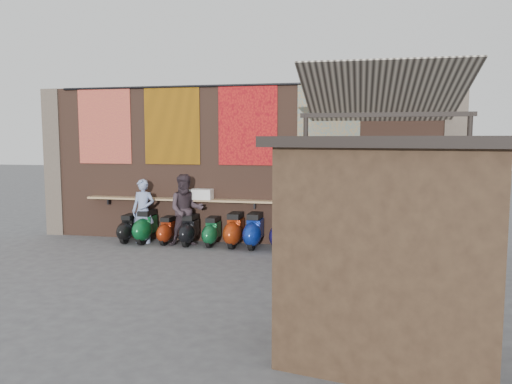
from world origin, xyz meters
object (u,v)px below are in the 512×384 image
shelf_box (201,194)px  scooter_stool_2 (167,230)px  diner_left (143,211)px  market_stall (391,254)px  scooter_stool_1 (146,227)px  shopper_navy (362,238)px  shopper_tan (376,227)px  scooter_stool_4 (212,232)px  scooter_stool_3 (189,230)px  scooter_stool_6 (254,231)px  diner_right (186,210)px  scooter_stool_5 (235,230)px  scooter_stool_0 (129,228)px  scooter_stool_8 (302,233)px  scooter_stool_7 (280,233)px  shopper_grey (392,231)px

shelf_box → scooter_stool_2: 1.26m
diner_left → market_stall: bearing=-42.4°
scooter_stool_1 → shopper_navy: 5.85m
shopper_tan → scooter_stool_4: bearing=107.4°
scooter_stool_3 → scooter_stool_6: size_ratio=0.89×
scooter_stool_1 → shopper_navy: shopper_navy is taller
shelf_box → shopper_navy: bearing=-31.6°
scooter_stool_2 → diner_right: bearing=-9.7°
diner_right → scooter_stool_5: bearing=-17.2°
scooter_stool_5 → market_stall: size_ratio=0.34×
scooter_stool_3 → shopper_navy: (4.23, -2.15, 0.40)m
scooter_stool_1 → scooter_stool_4: 1.77m
scooter_stool_1 → scooter_stool_5: size_ratio=1.00×
scooter_stool_0 → scooter_stool_2: (1.06, 0.01, -0.01)m
scooter_stool_0 → scooter_stool_3: scooter_stool_3 is taller
scooter_stool_4 → scooter_stool_0: bearing=-179.6°
scooter_stool_0 → scooter_stool_8: (4.50, -0.02, 0.06)m
scooter_stool_7 → shopper_grey: shopper_grey is taller
scooter_stool_1 → shopper_navy: size_ratio=0.56×
scooter_stool_8 → shopper_tan: shopper_tan is taller
scooter_stool_1 → market_stall: (5.76, -5.66, 0.87)m
scooter_stool_3 → diner_right: diner_right is taller
shopper_navy → shopper_tan: shopper_navy is taller
scooter_stool_6 → scooter_stool_8: size_ratio=1.02×
shopper_navy → shopper_grey: size_ratio=0.87×
shopper_grey → market_stall: size_ratio=0.70×
scooter_stool_7 → diner_right: (-2.36, -0.05, 0.49)m
shopper_tan → scooter_stool_1: bearing=110.7°
scooter_stool_5 → scooter_stool_1: bearing=179.9°
shopper_grey → scooter_stool_2: bearing=9.8°
shelf_box → diner_right: size_ratio=0.31×
diner_right → diner_left: bearing=154.6°
scooter_stool_7 → diner_right: 2.41m
scooter_stool_7 → shopper_grey: 3.22m
scooter_stool_4 → shopper_navy: bearing=-30.9°
scooter_stool_1 → diner_right: 1.23m
scooter_stool_7 → shopper_navy: 2.91m
scooter_stool_0 → shopper_grey: (6.46, -1.99, 0.55)m
scooter_stool_1 → scooter_stool_7: bearing=-0.8°
shelf_box → scooter_stool_2: (-0.83, -0.29, -0.91)m
scooter_stool_3 → scooter_stool_6: bearing=0.0°
scooter_stool_8 → diner_left: diner_left is taller
diner_right → market_stall: 7.25m
scooter_stool_2 → scooter_stool_7: bearing=-0.9°
scooter_stool_3 → scooter_stool_8: bearing=0.0°
shopper_grey → scooter_stool_5: bearing=1.3°
diner_right → shopper_grey: shopper_grey is taller
shopper_navy → market_stall: (0.34, -3.48, 0.50)m
market_stall → diner_left: bearing=147.5°
shopper_navy → scooter_stool_8: bearing=-98.0°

